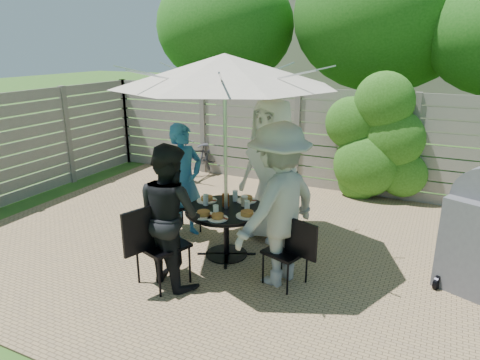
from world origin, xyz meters
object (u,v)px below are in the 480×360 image
at_px(plate_front, 204,214).
at_px(glass_front, 216,211).
at_px(bicycle, 197,157).
at_px(glass_left, 206,200).
at_px(umbrella, 225,70).
at_px(chair_left, 180,215).
at_px(chair_right, 286,265).
at_px(plate_left, 207,199).
at_px(plate_extra, 218,217).
at_px(plate_right, 247,214).
at_px(person_left, 184,182).
at_px(glass_back, 235,196).
at_px(glass_right, 247,206).
at_px(person_front, 170,215).
at_px(coffee_cup, 244,201).
at_px(patio_table, 226,223).
at_px(person_back, 271,170).
at_px(plate_back, 246,199).
at_px(syrup_jug, 226,200).
at_px(chair_front, 162,261).
at_px(chair_back, 276,217).
at_px(person_right, 278,206).

xyz_separation_m(plate_front, glass_front, (0.13, 0.06, 0.05)).
bearing_deg(bicycle, glass_left, -49.83).
bearing_deg(umbrella, chair_left, 160.41).
height_order(chair_right, bicycle, bicycle).
xyz_separation_m(plate_left, plate_extra, (0.41, -0.46, 0.00)).
bearing_deg(plate_right, bicycle, 130.15).
relative_size(person_left, chair_right, 1.94).
bearing_deg(plate_right, glass_back, 131.20).
xyz_separation_m(person_left, glass_right, (1.06, -0.27, -0.08)).
bearing_deg(person_front, umbrella, -90.00).
xyz_separation_m(coffee_cup, bicycle, (-2.21, 2.53, -0.26)).
xyz_separation_m(patio_table, plate_front, (-0.12, -0.34, 0.22)).
relative_size(person_front, bicycle, 0.94).
height_order(chair_left, glass_right, chair_left).
bearing_deg(chair_right, glass_right, -9.88).
bearing_deg(glass_right, glass_left, -177.62).
relative_size(umbrella, person_back, 1.69).
xyz_separation_m(plate_back, syrup_jug, (-0.16, -0.27, 0.06)).
distance_m(chair_left, glass_back, 1.00).
bearing_deg(coffee_cup, chair_left, 172.07).
distance_m(chair_front, glass_right, 1.18).
xyz_separation_m(glass_left, coffee_cup, (0.45, 0.19, -0.01)).
distance_m(person_front, plate_left, 0.91).
distance_m(chair_front, plate_right, 1.10).
xyz_separation_m(person_left, coffee_cup, (0.95, -0.11, -0.09)).
distance_m(plate_back, coffee_cup, 0.18).
height_order(plate_front, syrup_jug, syrup_jug).
distance_m(chair_front, plate_left, 1.10).
bearing_deg(person_left, chair_back, -40.77).
xyz_separation_m(glass_left, bicycle, (-1.76, 2.72, -0.27)).
height_order(person_front, glass_front, person_front).
xyz_separation_m(patio_table, chair_front, (-0.32, -0.91, -0.16)).
height_order(patio_table, bicycle, bicycle).
bearing_deg(plate_left, plate_right, -19.62).
relative_size(plate_front, coffee_cup, 2.17).
relative_size(chair_left, glass_back, 6.76).
relative_size(glass_front, glass_right, 1.00).
relative_size(glass_back, syrup_jug, 0.88).
height_order(plate_back, syrup_jug, syrup_jug).
height_order(glass_left, glass_right, same).
bearing_deg(glass_back, plate_back, 24.12).
distance_m(glass_left, glass_right, 0.56).
distance_m(person_right, glass_left, 1.11).
xyz_separation_m(person_front, syrup_jug, (0.24, 0.85, -0.07)).
relative_size(person_left, plate_back, 6.15).
bearing_deg(person_front, person_left, -45.00).
distance_m(chair_back, person_front, 1.87).
bearing_deg(glass_right, patio_table, -177.62).
xyz_separation_m(person_left, person_right, (1.56, -0.56, 0.11)).
distance_m(chair_right, bicycle, 4.23).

